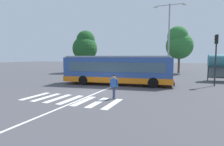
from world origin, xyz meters
The scene contains 12 objects.
ground_plane centered at (0.00, 0.00, 0.00)m, with size 160.00×160.00×0.00m, color #47474C.
city_transit_bus centered at (0.48, 4.39, 1.59)m, with size 11.58×3.94×3.06m.
pedestrian_crossing_street centered at (2.52, -1.91, 0.97)m, with size 0.58×0.29×1.72m.
parked_car_charcoal centered at (-1.91, 15.16, 0.77)m, with size 2.03×4.58×1.35m.
parked_car_champagne centered at (0.74, 14.99, 0.77)m, with size 2.05×4.59×1.35m.
parked_car_black centered at (3.52, 15.35, 0.77)m, with size 1.93×4.53×1.35m.
traffic_light_far_corner centered at (9.97, 7.27, 3.43)m, with size 0.33×0.32×5.15m.
twin_arm_street_lamp centered at (4.97, 12.58, 6.08)m, with size 4.33×0.32×10.04m.
background_tree_left centered at (-10.37, 16.71, 4.96)m, with size 4.61×4.61×7.83m.
background_tree_right centered at (6.02, 21.11, 5.38)m, with size 4.71×4.71×8.31m.
crosswalk_painted_stripes centered at (-0.19, -3.24, 0.00)m, with size 6.71×2.81×0.01m.
lane_center_line centered at (0.44, 2.00, 0.00)m, with size 0.16×24.00×0.01m, color silver.
Camera 1 is at (7.08, -13.88, 2.97)m, focal length 29.62 mm.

